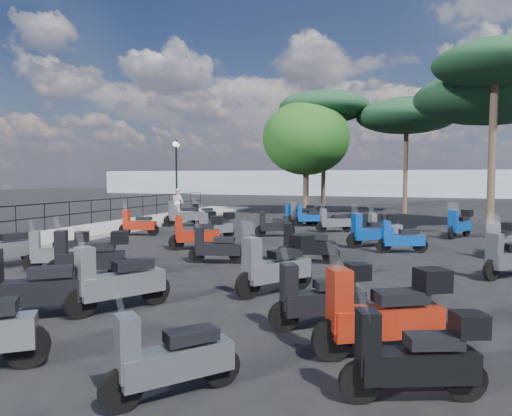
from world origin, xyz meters
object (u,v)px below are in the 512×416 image
(scooter_2, at_px, (2,248))
(scooter_13, at_px, (117,282))
(scooter_7, at_px, (31,289))
(scooter_18, at_px, (170,360))
(scooter_19, at_px, (416,358))
(scooter_4, at_px, (183,215))
(scooter_17, at_px, (303,215))
(scooter_23, at_px, (383,228))
(pine_3, at_px, (495,64))
(scooter_24, at_px, (384,314))
(scooter_29, at_px, (460,224))
(broadleaf_tree, at_px, (306,138))
(scooter_11, at_px, (298,215))
(scooter_25, at_px, (322,297))
(scooter_8, at_px, (90,256))
(scooter_27, at_px, (500,240))
(pedestrian_far, at_px, (178,202))
(scooter_5, at_px, (203,214))
(scooter_22, at_px, (334,222))
(pine_2, at_px, (324,108))
(scooter_16, at_px, (274,226))
(scooter_9, at_px, (216,248))
(scooter_30, at_px, (310,216))
(pine_1, at_px, (494,97))
(scooter_20, at_px, (277,266))
(scooter_14, at_px, (306,246))
(lamp_post_2, at_px, (176,172))
(scooter_15, at_px, (197,233))
(scooter_21, at_px, (372,231))
(scooter_26, at_px, (507,258))
(scooter_28, at_px, (401,239))
(pine_0, at_px, (407,116))
(scooter_3, at_px, (138,224))

(scooter_2, distance_m, scooter_13, 5.42)
(scooter_7, height_order, scooter_18, scooter_7)
(scooter_19, bearing_deg, scooter_4, 14.62)
(scooter_17, xyz_separation_m, scooter_23, (3.94, -3.91, -0.05))
(scooter_4, distance_m, pine_3, 14.13)
(scooter_24, distance_m, scooter_29, 12.85)
(broadleaf_tree, bearing_deg, scooter_11, -79.67)
(scooter_25, bearing_deg, scooter_29, -46.10)
(scooter_8, distance_m, scooter_27, 11.18)
(scooter_4, height_order, scooter_23, scooter_4)
(pedestrian_far, xyz_separation_m, pine_3, (15.09, -3.17, 5.53))
(scooter_5, xyz_separation_m, scooter_29, (11.75, -2.11, 0.10))
(scooter_22, bearing_deg, scooter_8, 131.70)
(scooter_2, height_order, pine_2, pine_2)
(scooter_4, height_order, scooter_16, scooter_4)
(scooter_9, distance_m, scooter_30, 9.69)
(scooter_19, relative_size, pine_1, 0.21)
(scooter_16, bearing_deg, scooter_8, 143.86)
(scooter_20, bearing_deg, scooter_27, -93.58)
(scooter_27, relative_size, scooter_30, 1.00)
(scooter_27, bearing_deg, scooter_24, 100.54)
(pine_1, bearing_deg, scooter_4, -162.64)
(scooter_14, height_order, scooter_27, scooter_14)
(lamp_post_2, xyz_separation_m, scooter_19, (13.49, -18.91, -2.13))
(scooter_18, bearing_deg, scooter_23, -55.75)
(scooter_16, bearing_deg, scooter_15, 134.67)
(scooter_4, bearing_deg, scooter_21, -148.58)
(scooter_2, height_order, scooter_26, scooter_2)
(scooter_8, bearing_deg, scooter_19, -147.63)
(scooter_22, bearing_deg, scooter_4, 60.55)
(scooter_2, xyz_separation_m, broadleaf_tree, (3.29, 18.81, 4.10))
(scooter_29, bearing_deg, scooter_25, 105.04)
(scooter_7, relative_size, scooter_28, 1.03)
(lamp_post_2, bearing_deg, pine_2, 9.05)
(pedestrian_far, xyz_separation_m, scooter_27, (14.79, -7.53, -0.42))
(scooter_2, relative_size, scooter_18, 1.44)
(scooter_29, bearing_deg, scooter_14, 86.58)
(scooter_7, distance_m, scooter_14, 6.91)
(scooter_24, bearing_deg, scooter_16, -5.68)
(scooter_20, xyz_separation_m, scooter_21, (1.20, 6.68, -0.02))
(scooter_18, height_order, pine_0, pine_0)
(scooter_3, bearing_deg, scooter_7, -166.09)
(scooter_29, relative_size, pine_2, 0.21)
(scooter_9, distance_m, pine_1, 15.37)
(scooter_8, bearing_deg, scooter_7, 169.88)
(scooter_30, bearing_deg, scooter_5, 63.53)
(scooter_4, relative_size, scooter_22, 1.10)
(scooter_5, distance_m, scooter_11, 4.90)
(scooter_20, xyz_separation_m, scooter_30, (-2.11, 12.14, -0.09))
(scooter_29, relative_size, scooter_30, 1.08)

